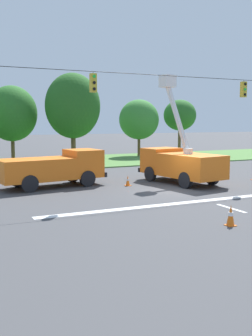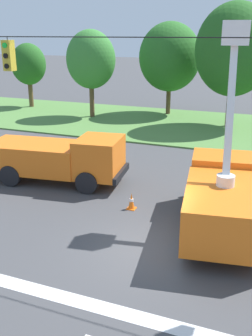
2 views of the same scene
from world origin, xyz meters
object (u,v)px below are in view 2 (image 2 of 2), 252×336
object	(u,v)px
tree_centre	(170,57)
traffic_cone_mid_right	(131,201)
utility_truck_bucket_lift	(223,193)
utility_truck_support_near	(58,157)
tree_west	(91,60)
tree_east	(234,50)
tree_far_west	(28,64)

from	to	relation	value
tree_centre	traffic_cone_mid_right	size ratio (longest dim) A/B	11.35
utility_truck_bucket_lift	utility_truck_support_near	bearing A→B (deg)	165.49
tree_west	traffic_cone_mid_right	xyz separation A→B (m)	(9.53, -15.65, -4.36)
tree_east	utility_truck_bucket_lift	xyz separation A→B (m)	(2.08, -16.62, -4.17)
tree_far_west	tree_centre	size ratio (longest dim) A/B	0.77
tree_east	utility_truck_support_near	distance (m)	16.29
utility_truck_support_near	tree_far_west	bearing A→B (deg)	128.26
utility_truck_bucket_lift	tree_west	bearing A→B (deg)	129.29
traffic_cone_mid_right	tree_far_west	bearing A→B (deg)	133.80
tree_west	utility_truck_bucket_lift	world-z (taller)	utility_truck_bucket_lift
tree_centre	utility_truck_bucket_lift	bearing A→B (deg)	-68.79
tree_east	traffic_cone_mid_right	size ratio (longest dim) A/B	13.14
tree_east	utility_truck_bucket_lift	bearing A→B (deg)	-82.87
tree_far_west	tree_west	size ratio (longest dim) A/B	0.84
utility_truck_bucket_lift	traffic_cone_mid_right	bearing A→B (deg)	173.44
tree_far_west	tree_west	xyz separation A→B (m)	(7.43, -2.04, 0.71)
tree_far_west	tree_west	distance (m)	7.74
tree_west	tree_centre	bearing A→B (deg)	32.32
tree_far_west	tree_east	bearing A→B (deg)	-4.60
tree_west	utility_truck_bucket_lift	bearing A→B (deg)	-50.71
tree_centre	tree_east	xyz separation A→B (m)	(5.52, -2.96, 0.75)
tree_west	traffic_cone_mid_right	bearing A→B (deg)	-58.65
tree_centre	utility_truck_bucket_lift	distance (m)	21.27
utility_truck_support_near	traffic_cone_mid_right	bearing A→B (deg)	-20.78
tree_far_west	utility_truck_bucket_lift	size ratio (longest dim) A/B	0.83
tree_west	utility_truck_support_near	size ratio (longest dim) A/B	1.04
tree_west	utility_truck_bucket_lift	distance (m)	21.01
utility_truck_support_near	tree_centre	bearing A→B (deg)	88.97
tree_west	tree_centre	world-z (taller)	tree_centre
tree_west	tree_centre	xyz separation A→B (m)	(5.55, 3.51, 0.14)
tree_centre	traffic_cone_mid_right	bearing A→B (deg)	-78.24
utility_truck_support_near	traffic_cone_mid_right	distance (m)	4.68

